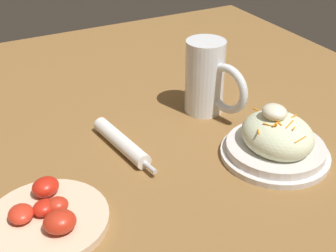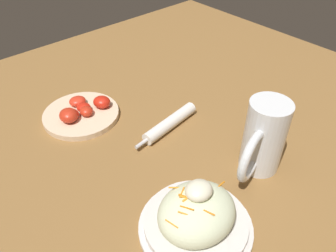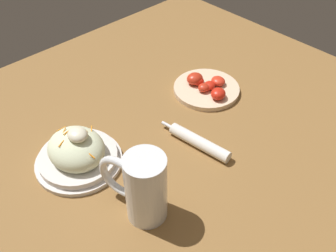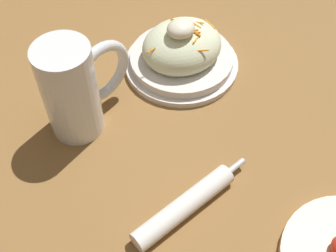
{
  "view_description": "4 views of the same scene",
  "coord_description": "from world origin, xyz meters",
  "px_view_note": "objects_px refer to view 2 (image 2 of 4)",
  "views": [
    {
      "loc": [
        0.75,
        -0.34,
        0.53
      ],
      "look_at": [
        0.09,
        0.01,
        0.08
      ],
      "focal_mm": 49.48,
      "sensor_mm": 36.0,
      "label": 1
    },
    {
      "loc": [
        0.47,
        0.45,
        0.55
      ],
      "look_at": [
        0.07,
        -0.0,
        0.07
      ],
      "focal_mm": 36.11,
      "sensor_mm": 36.0,
      "label": 2
    },
    {
      "loc": [
        -0.43,
        0.48,
        0.71
      ],
      "look_at": [
        0.06,
        0.01,
        0.08
      ],
      "focal_mm": 40.58,
      "sensor_mm": 36.0,
      "label": 3
    },
    {
      "loc": [
        -0.17,
        -0.29,
        0.58
      ],
      "look_at": [
        0.05,
        0.05,
        0.07
      ],
      "focal_mm": 46.7,
      "sensor_mm": 36.0,
      "label": 4
    }
  ],
  "objects_px": {
    "salad_plate": "(196,217)",
    "napkin_roll": "(170,123)",
    "tomato_plate": "(81,113)",
    "beer_mug": "(262,141)"
  },
  "relations": [
    {
      "from": "salad_plate",
      "to": "tomato_plate",
      "type": "bearing_deg",
      "value": -92.49
    },
    {
      "from": "salad_plate",
      "to": "beer_mug",
      "type": "relative_size",
      "value": 1.26
    },
    {
      "from": "beer_mug",
      "to": "tomato_plate",
      "type": "xyz_separation_m",
      "value": [
        0.2,
        -0.42,
        -0.06
      ]
    },
    {
      "from": "beer_mug",
      "to": "napkin_roll",
      "type": "height_order",
      "value": "beer_mug"
    },
    {
      "from": "napkin_roll",
      "to": "salad_plate",
      "type": "bearing_deg",
      "value": 57.22
    },
    {
      "from": "beer_mug",
      "to": "napkin_roll",
      "type": "bearing_deg",
      "value": -76.68
    },
    {
      "from": "napkin_roll",
      "to": "tomato_plate",
      "type": "distance_m",
      "value": 0.24
    },
    {
      "from": "salad_plate",
      "to": "tomato_plate",
      "type": "height_order",
      "value": "salad_plate"
    },
    {
      "from": "salad_plate",
      "to": "napkin_roll",
      "type": "bearing_deg",
      "value": -122.78
    },
    {
      "from": "salad_plate",
      "to": "napkin_roll",
      "type": "xyz_separation_m",
      "value": [
        -0.17,
        -0.26,
        -0.02
      ]
    }
  ]
}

